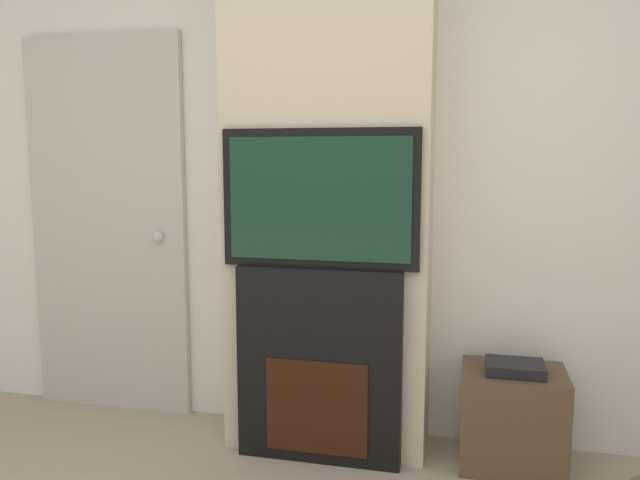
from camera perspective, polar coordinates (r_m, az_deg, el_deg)
name	(u,v)px	position (r m, az deg, el deg)	size (l,w,h in m)	color
wall_back	(338,169)	(3.17, 1.64, 6.48)	(6.00, 0.06, 2.70)	silver
chimney_breast	(329,170)	(2.97, 0.81, 6.41)	(0.97, 0.36, 2.70)	beige
fireplace	(320,365)	(2.95, -0.01, -11.34)	(0.77, 0.15, 0.91)	black
television	(320,199)	(2.80, -0.02, 3.80)	(0.90, 0.07, 0.62)	black
media_stand	(512,417)	(3.09, 17.17, -15.17)	(0.46, 0.36, 0.50)	brown
entry_door	(108,227)	(3.63, -18.83, 1.15)	(0.92, 0.09, 2.06)	#BCB7AD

